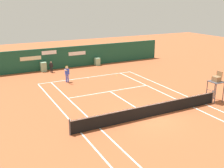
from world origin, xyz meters
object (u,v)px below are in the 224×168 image
Objects in this scene: umpire_chair at (216,81)px; ball_kid_right_post at (51,66)px; player_on_baseline at (67,73)px; tennis_ball_near_service_line at (117,76)px; tennis_ball_mid_court at (123,89)px.

umpire_chair is 18.00m from ball_kid_right_post.
player_on_baseline is 5.65m from tennis_ball_near_service_line.
ball_kid_right_post reaches higher than tennis_ball_mid_court.
umpire_chair is 14.04m from player_on_baseline.
tennis_ball_mid_court is at bearing -111.41° from tennis_ball_near_service_line.
ball_kid_right_post is at bearing -91.14° from player_on_baseline.
tennis_ball_mid_court is (-5.11, 6.07, -1.69)m from umpire_chair.
umpire_chair reaches higher than tennis_ball_mid_court.
umpire_chair is at bearing -49.89° from tennis_ball_mid_court.
tennis_ball_near_service_line is at bearing 68.59° from tennis_ball_mid_court.
umpire_chair is at bearing -72.38° from tennis_ball_near_service_line.
umpire_chair is 37.21× the size of tennis_ball_near_service_line.
tennis_ball_near_service_line is 4.82m from tennis_ball_mid_court.
player_on_baseline reaches higher than tennis_ball_mid_court.
tennis_ball_near_service_line is (-3.35, 10.56, -1.69)m from umpire_chair.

